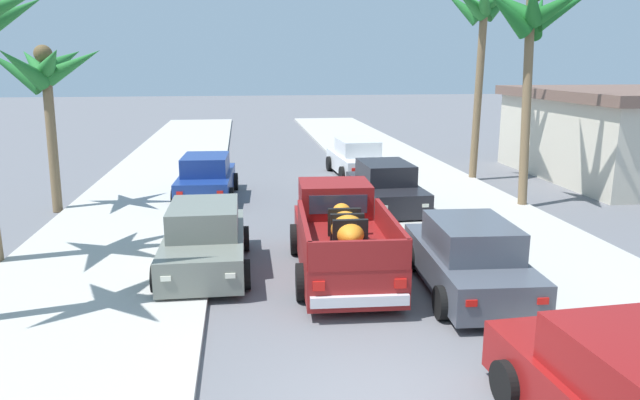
# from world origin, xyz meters

# --- Properties ---
(sidewalk_left) EXTENTS (4.92, 60.00, 0.12)m
(sidewalk_left) POSITION_xyz_m (-5.06, 12.00, 0.06)
(sidewalk_left) COLOR #B2AFA8
(sidewalk_left) RESTS_ON ground
(sidewalk_right) EXTENTS (4.92, 60.00, 0.12)m
(sidewalk_right) POSITION_xyz_m (5.06, 12.00, 0.06)
(sidewalk_right) COLOR #B2AFA8
(sidewalk_right) RESTS_ON ground
(curb_left) EXTENTS (0.16, 60.00, 0.10)m
(curb_left) POSITION_xyz_m (-4.00, 12.00, 0.05)
(curb_left) COLOR silver
(curb_left) RESTS_ON ground
(curb_right) EXTENTS (0.16, 60.00, 0.10)m
(curb_right) POSITION_xyz_m (4.00, 12.00, 0.05)
(curb_right) COLOR silver
(curb_right) RESTS_ON ground
(pickup_truck) EXTENTS (2.39, 5.29, 1.80)m
(pickup_truck) POSITION_xyz_m (0.34, 5.36, 0.81)
(pickup_truck) COLOR maroon
(pickup_truck) RESTS_ON ground
(car_left_near) EXTENTS (2.21, 4.34, 1.54)m
(car_left_near) POSITION_xyz_m (2.75, 3.81, 0.71)
(car_left_near) COLOR #474C56
(car_left_near) RESTS_ON ground
(car_right_near) EXTENTS (2.18, 4.32, 1.54)m
(car_right_near) POSITION_xyz_m (-3.10, 13.34, 0.71)
(car_right_near) COLOR navy
(car_right_near) RESTS_ON ground
(car_left_mid) EXTENTS (2.04, 4.27, 1.54)m
(car_left_mid) POSITION_xyz_m (-2.74, 5.90, 0.71)
(car_left_mid) COLOR slate
(car_left_mid) RESTS_ON ground
(car_right_mid) EXTENTS (2.11, 4.30, 1.54)m
(car_right_mid) POSITION_xyz_m (2.75, 10.96, 0.71)
(car_right_mid) COLOR black
(car_right_mid) RESTS_ON ground
(car_right_far) EXTENTS (2.20, 4.33, 1.54)m
(car_right_far) POSITION_xyz_m (2.97, 16.83, 0.71)
(car_right_far) COLOR silver
(car_right_far) RESTS_ON ground
(palm_tree_left_fore) EXTENTS (3.67, 3.72, 7.61)m
(palm_tree_left_fore) POSITION_xyz_m (7.44, 15.13, 6.49)
(palm_tree_left_fore) COLOR brown
(palm_tree_left_fore) RESTS_ON ground
(palm_tree_right_mid) EXTENTS (4.15, 3.53, 7.10)m
(palm_tree_right_mid) POSITION_xyz_m (7.37, 10.79, 5.96)
(palm_tree_right_mid) COLOR brown
(palm_tree_right_mid) RESTS_ON ground
(palm_tree_left_back) EXTENTS (3.87, 3.36, 5.30)m
(palm_tree_left_back) POSITION_xyz_m (-7.78, 12.04, 4.39)
(palm_tree_left_back) COLOR brown
(palm_tree_left_back) RESTS_ON ground
(roadside_house) EXTENTS (8.25, 9.39, 3.64)m
(roadside_house) POSITION_xyz_m (14.25, 14.87, 1.84)
(roadside_house) COLOR beige
(roadside_house) RESTS_ON ground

